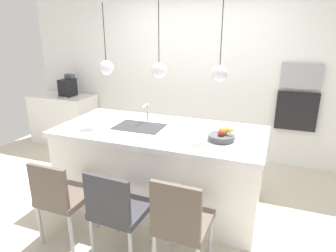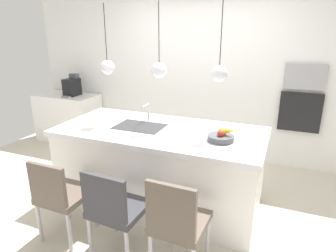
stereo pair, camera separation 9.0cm
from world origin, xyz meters
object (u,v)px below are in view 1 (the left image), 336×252
(coffee_machine, at_px, (68,87))
(chair_far, at_px, (181,221))
(microwave, at_px, (301,76))
(chair_middle, at_px, (117,208))
(oven, at_px, (296,111))
(fruit_bowl, at_px, (222,136))
(chair_near, at_px, (62,196))

(coffee_machine, distance_m, chair_far, 3.65)
(coffee_machine, bearing_deg, microwave, 4.55)
(coffee_machine, distance_m, microwave, 3.76)
(microwave, distance_m, chair_far, 2.84)
(chair_middle, bearing_deg, oven, 59.59)
(coffee_machine, relative_size, microwave, 0.70)
(chair_middle, bearing_deg, fruit_bowl, 49.88)
(microwave, relative_size, chair_far, 0.59)
(microwave, height_order, chair_middle, microwave)
(chair_middle, bearing_deg, chair_near, 179.90)
(fruit_bowl, distance_m, chair_near, 1.66)
(coffee_machine, height_order, chair_far, coffee_machine)
(fruit_bowl, distance_m, chair_middle, 1.23)
(chair_far, bearing_deg, oven, 70.53)
(chair_far, bearing_deg, fruit_bowl, 80.92)
(oven, relative_size, chair_near, 0.65)
(fruit_bowl, distance_m, microwave, 1.89)
(oven, relative_size, chair_far, 0.61)
(chair_near, bearing_deg, chair_far, -0.25)
(chair_middle, distance_m, chair_far, 0.59)
(chair_near, height_order, chair_middle, chair_middle)
(microwave, relative_size, chair_near, 0.63)
(fruit_bowl, height_order, chair_near, fruit_bowl)
(chair_middle, relative_size, chair_far, 0.94)
(microwave, xyz_separation_m, oven, (0.00, 0.00, -0.50))
(fruit_bowl, bearing_deg, microwave, 65.56)
(microwave, height_order, chair_far, microwave)
(oven, bearing_deg, chair_far, -109.47)
(fruit_bowl, height_order, microwave, microwave)
(oven, bearing_deg, coffee_machine, -175.45)
(fruit_bowl, relative_size, oven, 0.49)
(microwave, bearing_deg, fruit_bowl, -114.44)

